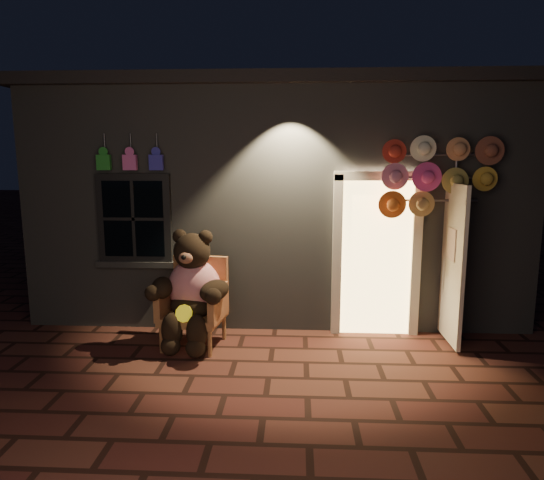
{
  "coord_description": "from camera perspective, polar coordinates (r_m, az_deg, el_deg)",
  "views": [
    {
      "loc": [
        0.3,
        -4.93,
        2.36
      ],
      "look_at": [
        -0.01,
        1.0,
        1.35
      ],
      "focal_mm": 32.0,
      "sensor_mm": 36.0,
      "label": 1
    }
  ],
  "objects": [
    {
      "name": "wicker_armchair",
      "position": [
        6.29,
        -8.99,
        -7.19
      ],
      "size": [
        0.85,
        0.79,
        1.11
      ],
      "rotation": [
        0.0,
        0.0,
        -0.15
      ],
      "color": "#A2723E",
      "rests_on": "ground"
    },
    {
      "name": "hat_rack",
      "position": [
        6.45,
        18.57,
        7.22
      ],
      "size": [
        1.48,
        0.22,
        2.61
      ],
      "color": "#59595E",
      "rests_on": "ground"
    },
    {
      "name": "ground",
      "position": [
        5.48,
        -0.43,
        -15.88
      ],
      "size": [
        60.0,
        60.0,
        0.0
      ],
      "primitive_type": "plane",
      "color": "#552B20",
      "rests_on": "ground"
    },
    {
      "name": "teddy_bear",
      "position": [
        6.1,
        -9.43,
        -5.8
      ],
      "size": [
        1.06,
        0.89,
        1.47
      ],
      "rotation": [
        0.0,
        0.0,
        -0.15
      ],
      "color": "red",
      "rests_on": "ground"
    },
    {
      "name": "shop_building",
      "position": [
        8.95,
        1.13,
        5.65
      ],
      "size": [
        7.3,
        5.95,
        3.51
      ],
      "color": "slate",
      "rests_on": "ground"
    }
  ]
}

